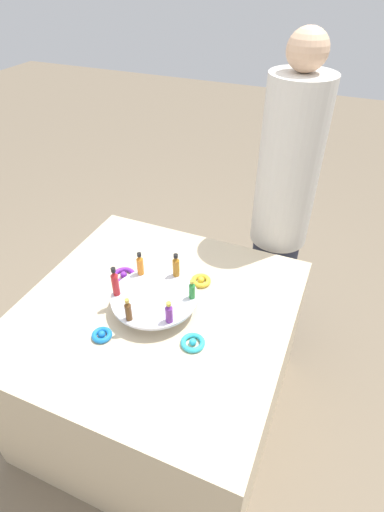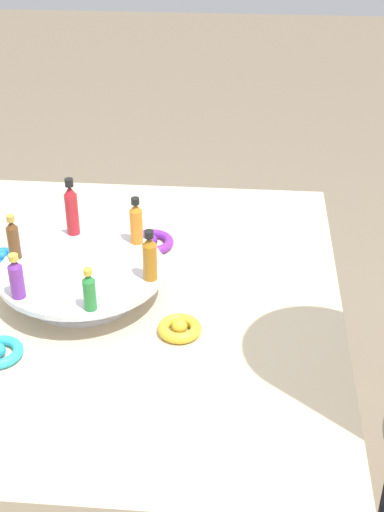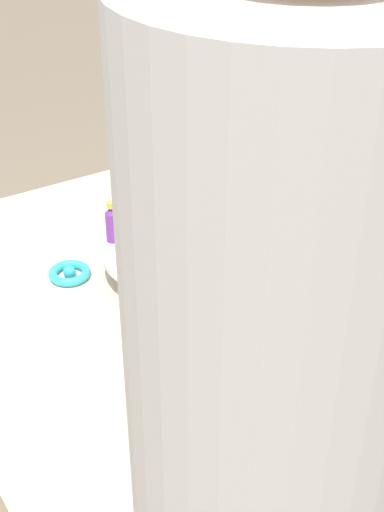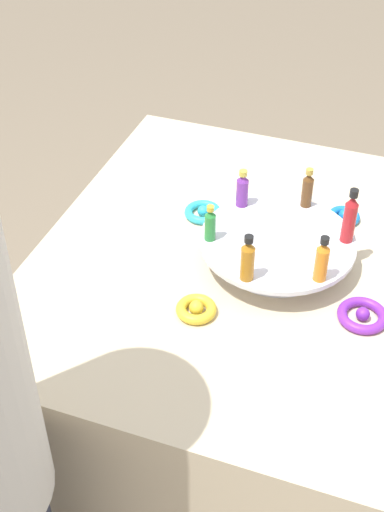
# 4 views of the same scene
# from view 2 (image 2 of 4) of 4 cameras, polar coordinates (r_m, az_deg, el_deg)

# --- Properties ---
(party_table) EXTENTS (1.10, 1.10, 0.73)m
(party_table) POSITION_cam_2_polar(r_m,az_deg,el_deg) (1.78, -7.68, -12.81)
(party_table) COLOR beige
(party_table) RESTS_ON ground_plane
(display_stand) EXTENTS (0.35, 0.35, 0.07)m
(display_stand) POSITION_cam_2_polar(r_m,az_deg,el_deg) (1.53, -8.74, -1.74)
(display_stand) COLOR silver
(display_stand) RESTS_ON party_table
(bottle_brown) EXTENTS (0.03, 0.03, 0.10)m
(bottle_brown) POSITION_cam_2_polar(r_m,az_deg,el_deg) (1.55, -14.11, 1.37)
(bottle_brown) COLOR brown
(bottle_brown) RESTS_ON display_stand
(bottle_purple) EXTENTS (0.03, 0.03, 0.10)m
(bottle_purple) POSITION_cam_2_polar(r_m,az_deg,el_deg) (1.42, -13.88, -1.69)
(bottle_purple) COLOR #702D93
(bottle_purple) RESTS_ON display_stand
(bottle_green) EXTENTS (0.03, 0.03, 0.09)m
(bottle_green) POSITION_cam_2_polar(r_m,az_deg,el_deg) (1.36, -8.22, -2.77)
(bottle_green) COLOR #288438
(bottle_green) RESTS_ON display_stand
(bottle_amber) EXTENTS (0.03, 0.03, 0.11)m
(bottle_amber) POSITION_cam_2_polar(r_m,az_deg,el_deg) (1.44, -3.40, -0.09)
(bottle_amber) COLOR #AD6B19
(bottle_amber) RESTS_ON display_stand
(bottle_orange) EXTENTS (0.03, 0.03, 0.11)m
(bottle_orange) POSITION_cam_2_polar(r_m,az_deg,el_deg) (1.57, -4.49, 2.70)
(bottle_orange) COLOR orange
(bottle_orange) RESTS_ON display_stand
(bottle_red) EXTENTS (0.03, 0.03, 0.14)m
(bottle_red) POSITION_cam_2_polar(r_m,az_deg,el_deg) (1.62, -9.61, 3.75)
(bottle_red) COLOR #B21E23
(bottle_red) RESTS_ON display_stand
(ribbon_bow_blue) EXTENTS (0.08, 0.08, 0.03)m
(ribbon_bow_blue) POSITION_cam_2_polar(r_m,az_deg,el_deg) (1.70, -14.98, -0.14)
(ribbon_bow_blue) COLOR blue
(ribbon_bow_blue) RESTS_ON party_table
(ribbon_bow_gold) EXTENTS (0.09, 0.09, 0.03)m
(ribbon_bow_gold) POSITION_cam_2_polar(r_m,az_deg,el_deg) (1.42, -1.00, -5.80)
(ribbon_bow_gold) COLOR gold
(ribbon_bow_gold) RESTS_ON party_table
(ribbon_bow_purple) EXTENTS (0.11, 0.11, 0.03)m
(ribbon_bow_purple) POSITION_cam_2_polar(r_m,az_deg,el_deg) (1.71, -3.27, 1.13)
(ribbon_bow_purple) COLOR purple
(ribbon_bow_purple) RESTS_ON party_table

